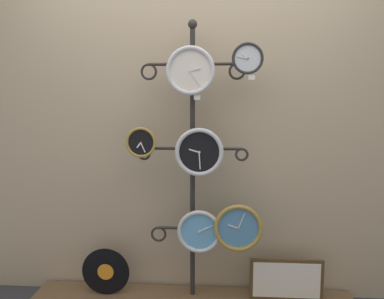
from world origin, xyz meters
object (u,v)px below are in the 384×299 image
at_px(clock_top_right, 248,58).
at_px(clock_bottom_right, 238,228).
at_px(clock_middle_center, 199,152).
at_px(clock_bottom_center, 199,231).
at_px(clock_top_center, 190,71).
at_px(display_stand, 193,218).
at_px(clock_middle_left, 141,142).
at_px(vinyl_record, 106,272).
at_px(picture_frame, 286,280).

bearing_deg(clock_top_right, clock_bottom_right, -143.08).
distance_m(clock_middle_center, clock_bottom_center, 0.53).
bearing_deg(clock_top_center, clock_middle_center, -18.11).
xyz_separation_m(display_stand, clock_middle_left, (-0.33, -0.08, 0.53)).
bearing_deg(clock_middle_center, clock_bottom_center, 88.18).
bearing_deg(clock_bottom_center, clock_middle_left, 179.89).
xyz_separation_m(clock_bottom_right, vinyl_record, (-0.90, 0.06, -0.35)).
height_order(clock_top_right, clock_bottom_right, clock_top_right).
relative_size(clock_middle_left, clock_bottom_center, 0.68).
xyz_separation_m(clock_middle_center, picture_frame, (0.59, 0.06, -0.87)).
bearing_deg(clock_middle_center, picture_frame, 6.14).
height_order(clock_top_right, clock_middle_left, clock_top_right).
height_order(clock_middle_left, clock_bottom_right, clock_middle_left).
relative_size(clock_top_right, clock_middle_center, 0.63).
bearing_deg(display_stand, clock_bottom_center, -59.81).
bearing_deg(clock_bottom_center, clock_top_right, 1.88).
xyz_separation_m(clock_top_right, picture_frame, (0.29, 0.04, -1.45)).
relative_size(clock_top_center, clock_top_right, 1.58).
distance_m(clock_top_center, picture_frame, 1.52).
xyz_separation_m(clock_top_center, clock_middle_left, (-0.32, -0.00, -0.45)).
bearing_deg(vinyl_record, clock_bottom_right, -3.69).
bearing_deg(clock_middle_center, vinyl_record, 175.52).
relative_size(clock_middle_left, clock_bottom_right, 0.63).
xyz_separation_m(display_stand, clock_middle_center, (0.05, -0.10, 0.47)).
relative_size(clock_middle_left, clock_middle_center, 0.64).
distance_m(clock_middle_left, clock_bottom_center, 0.70).
xyz_separation_m(clock_bottom_center, picture_frame, (0.59, 0.05, -0.34)).
bearing_deg(clock_top_right, clock_middle_center, -175.27).
bearing_deg(clock_middle_left, clock_bottom_right, -2.09).
bearing_deg(clock_bottom_center, picture_frame, 4.70).
xyz_separation_m(clock_middle_center, vinyl_record, (-0.65, 0.05, -0.85)).
bearing_deg(clock_top_center, vinyl_record, 176.89).
relative_size(clock_top_right, clock_bottom_center, 0.67).
relative_size(clock_middle_center, vinyl_record, 0.94).
distance_m(clock_top_right, picture_frame, 1.48).
height_order(clock_bottom_center, picture_frame, clock_bottom_center).
relative_size(clock_middle_center, picture_frame, 0.64).
bearing_deg(clock_bottom_right, clock_middle_left, 177.91).
xyz_separation_m(display_stand, picture_frame, (0.64, -0.04, -0.40)).
relative_size(clock_top_right, picture_frame, 0.40).
xyz_separation_m(clock_middle_left, clock_bottom_center, (0.38, -0.00, -0.59)).
relative_size(clock_top_right, clock_middle_left, 0.99).
xyz_separation_m(clock_middle_left, vinyl_record, (-0.27, 0.04, -0.91)).
bearing_deg(clock_bottom_center, clock_middle_center, -91.82).
height_order(display_stand, clock_bottom_right, display_stand).
bearing_deg(clock_middle_left, vinyl_record, 172.60).
distance_m(clock_top_right, clock_bottom_right, 1.08).
bearing_deg(picture_frame, display_stand, 176.63).
bearing_deg(display_stand, vinyl_record, -175.25).
height_order(clock_top_center, clock_middle_left, clock_top_center).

